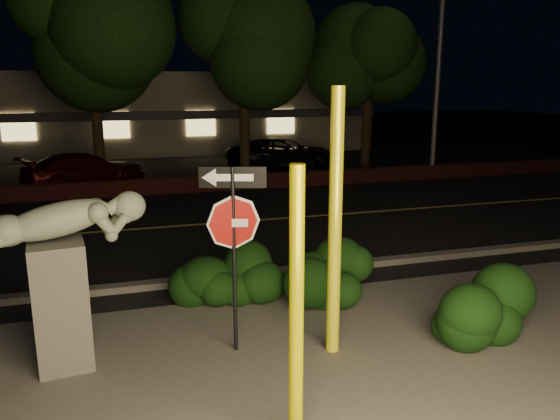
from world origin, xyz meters
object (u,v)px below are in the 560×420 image
object	(u,v)px
yellow_pole_left	(296,314)
parked_car_dark	(283,154)
streetlight	(438,19)
yellow_pole_right	(335,226)
sculpture	(61,265)
parked_car_darkred	(86,170)
signpost	(233,223)

from	to	relation	value
yellow_pole_left	parked_car_dark	world-z (taller)	yellow_pole_left
yellow_pole_left	streetlight	world-z (taller)	streetlight
yellow_pole_right	sculpture	distance (m)	3.42
streetlight	parked_car_darkred	bearing A→B (deg)	148.42
streetlight	parked_car_dark	bearing A→B (deg)	116.49
parked_car_darkred	parked_car_dark	size ratio (longest dim) A/B	0.91
sculpture	parked_car_dark	distance (m)	16.41
sculpture	parked_car_dark	world-z (taller)	sculpture
streetlight	parked_car_darkred	distance (m)	13.28
signpost	sculpture	distance (m)	2.16
yellow_pole_left	signpost	bearing A→B (deg)	94.02
sculpture	yellow_pole_left	bearing A→B (deg)	-52.74
yellow_pole_left	parked_car_darkred	size ratio (longest dim) A/B	0.68
signpost	parked_car_dark	bearing A→B (deg)	87.09
yellow_pole_left	yellow_pole_right	xyz separation A→B (m)	(1.09, 1.73, 0.33)
yellow_pole_right	yellow_pole_left	bearing A→B (deg)	-122.17
signpost	parked_car_dark	xyz separation A→B (m)	(5.20, 14.89, -1.15)
signpost	parked_car_dark	world-z (taller)	signpost
yellow_pole_left	parked_car_dark	xyz separation A→B (m)	(5.05, 17.00, -0.78)
yellow_pole_right	sculpture	size ratio (longest dim) A/B	1.58
yellow_pole_right	parked_car_darkred	world-z (taller)	yellow_pole_right
sculpture	parked_car_dark	bearing A→B (deg)	56.56
parked_car_dark	yellow_pole_right	bearing A→B (deg)	-167.64
parked_car_darkred	parked_car_dark	world-z (taller)	parked_car_dark
sculpture	streetlight	xyz separation A→B (m)	(11.81, 10.85, 4.30)
yellow_pole_left	parked_car_darkred	bearing A→B (deg)	99.82
signpost	parked_car_darkred	distance (m)	13.14
yellow_pole_right	signpost	bearing A→B (deg)	163.13
signpost	yellow_pole_right	bearing A→B (deg)	-0.53
streetlight	signpost	bearing A→B (deg)	-154.38
sculpture	parked_car_dark	size ratio (longest dim) A/B	0.48
streetlight	yellow_pole_right	bearing A→B (deg)	-149.62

